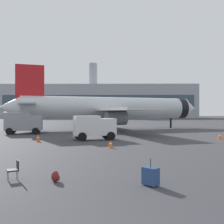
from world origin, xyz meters
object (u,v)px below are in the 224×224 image
(service_truck, at_px, (23,122))
(gate_chair, at_px, (14,169))
(safety_cone_near, at_px, (38,138))
(traveller_backpack, at_px, (55,177))
(safety_cone_outer, at_px, (111,144))
(cargo_van, at_px, (94,126))
(rolling_suitcase, at_px, (151,176))
(airplane_at_gate, at_px, (109,108))
(airplane_taxiing, at_px, (33,113))
(safety_cone_far, at_px, (220,136))

(service_truck, relative_size, gate_chair, 5.93)
(safety_cone_near, height_order, traveller_backpack, safety_cone_near)
(safety_cone_outer, relative_size, traveller_backpack, 1.38)
(service_truck, distance_m, safety_cone_near, 10.75)
(safety_cone_near, bearing_deg, service_truck, 116.97)
(service_truck, bearing_deg, cargo_van, -36.01)
(rolling_suitcase, height_order, traveller_backpack, rolling_suitcase)
(airplane_at_gate, bearing_deg, gate_chair, -95.66)
(airplane_taxiing, distance_m, service_truck, 80.87)
(safety_cone_near, bearing_deg, cargo_van, 20.44)
(safety_cone_far, relative_size, rolling_suitcase, 0.63)
(cargo_van, height_order, safety_cone_outer, cargo_van)
(service_truck, xyz_separation_m, traveller_backpack, (10.06, -24.60, -1.37))
(airplane_taxiing, distance_m, gate_chair, 106.52)
(airplane_taxiing, relative_size, safety_cone_outer, 32.20)
(safety_cone_far, distance_m, rolling_suitcase, 21.20)
(airplane_at_gate, height_order, cargo_van, airplane_at_gate)
(rolling_suitcase, bearing_deg, service_truck, 119.24)
(airplane_taxiing, relative_size, safety_cone_far, 30.97)
(service_truck, distance_m, safety_cone_far, 25.13)
(safety_cone_far, xyz_separation_m, rolling_suitcase, (-10.18, -18.59, 0.05))
(cargo_van, distance_m, safety_cone_outer, 6.82)
(airplane_taxiing, bearing_deg, rolling_suitcase, -69.98)
(cargo_van, height_order, gate_chair, cargo_van)
(airplane_at_gate, bearing_deg, safety_cone_near, -109.06)
(airplane_taxiing, distance_m, traveller_backpack, 107.38)
(airplane_taxiing, height_order, cargo_van, airplane_taxiing)
(safety_cone_near, relative_size, safety_cone_far, 1.13)
(safety_cone_near, bearing_deg, gate_chair, -77.29)
(safety_cone_near, xyz_separation_m, traveller_backpack, (5.22, -15.08, -0.15))
(airplane_taxiing, height_order, traveller_backpack, airplane_taxiing)
(airplane_at_gate, distance_m, safety_cone_near, 20.88)
(safety_cone_far, bearing_deg, service_truck, 164.95)
(airplane_at_gate, distance_m, rolling_suitcase, 35.32)
(airplane_taxiing, relative_size, safety_cone_near, 27.50)
(safety_cone_near, distance_m, safety_cone_outer, 8.59)
(traveller_backpack, bearing_deg, safety_cone_far, 51.91)
(service_truck, height_order, traveller_backpack, service_truck)
(service_truck, height_order, safety_cone_far, service_truck)
(rolling_suitcase, bearing_deg, safety_cone_far, 61.30)
(cargo_van, bearing_deg, airplane_at_gate, 85.81)
(traveller_backpack, xyz_separation_m, gate_chair, (-1.88, 0.29, 0.27))
(cargo_van, distance_m, rolling_suitcase, 18.05)
(service_truck, relative_size, traveller_backpack, 10.63)
(safety_cone_far, bearing_deg, gate_chair, -132.06)
(safety_cone_near, distance_m, safety_cone_far, 19.62)
(safety_cone_outer, bearing_deg, airplane_taxiing, 111.25)
(safety_cone_far, distance_m, traveller_backpack, 22.98)
(gate_chair, bearing_deg, cargo_van, 82.82)
(service_truck, relative_size, safety_cone_far, 7.40)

